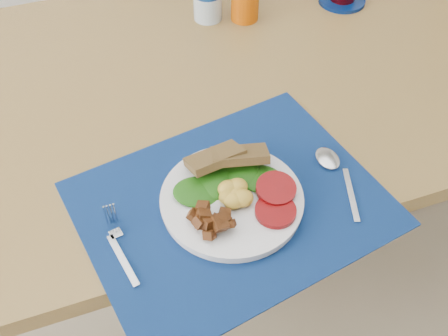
% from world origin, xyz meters
% --- Properties ---
extents(ground, '(4.00, 4.00, 0.00)m').
position_xyz_m(ground, '(0.00, 0.00, 0.00)').
color(ground, gray).
rests_on(ground, ground).
extents(table, '(1.40, 0.90, 0.75)m').
position_xyz_m(table, '(0.00, 0.20, 0.67)').
color(table, brown).
rests_on(table, ground).
extents(chair_far, '(0.47, 0.46, 1.00)m').
position_xyz_m(chair_far, '(-0.04, 0.83, 0.52)').
color(chair_far, brown).
rests_on(chair_far, ground).
extents(placemat, '(0.57, 0.49, 0.00)m').
position_xyz_m(placemat, '(-0.15, -0.15, 0.75)').
color(placemat, black).
rests_on(placemat, table).
extents(breakfast_plate, '(0.25, 0.25, 0.06)m').
position_xyz_m(breakfast_plate, '(-0.15, -0.16, 0.77)').
color(breakfast_plate, silver).
rests_on(breakfast_plate, placemat).
extents(fork, '(0.03, 0.16, 0.00)m').
position_xyz_m(fork, '(-0.35, -0.17, 0.76)').
color(fork, '#B2B5BA').
rests_on(fork, placemat).
extents(spoon, '(0.05, 0.18, 0.01)m').
position_xyz_m(spoon, '(0.06, -0.14, 0.76)').
color(spoon, '#B2B5BA').
rests_on(spoon, placemat).
extents(juice_glass, '(0.07, 0.07, 0.10)m').
position_xyz_m(juice_glass, '(0.09, 0.39, 0.80)').
color(juice_glass, '#BC4C05').
rests_on(juice_glass, table).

